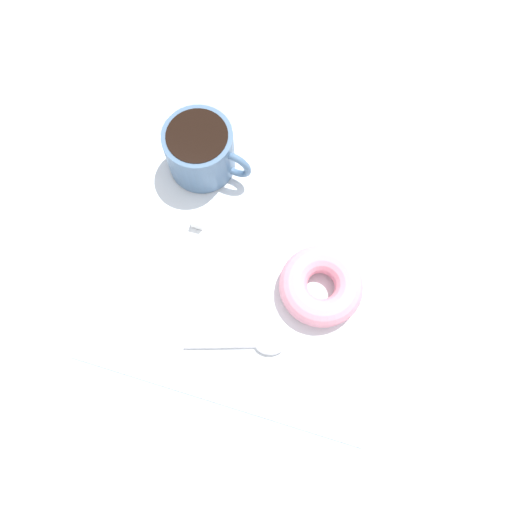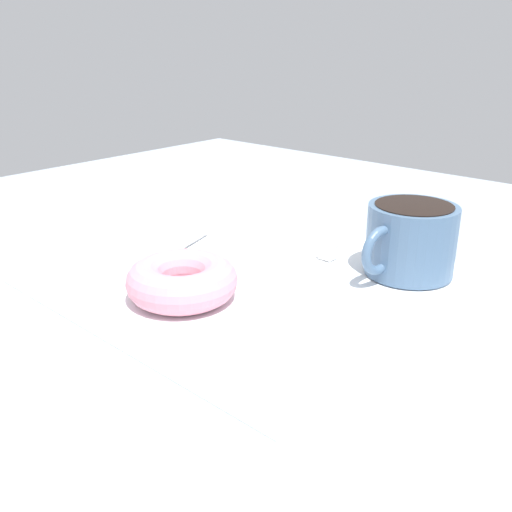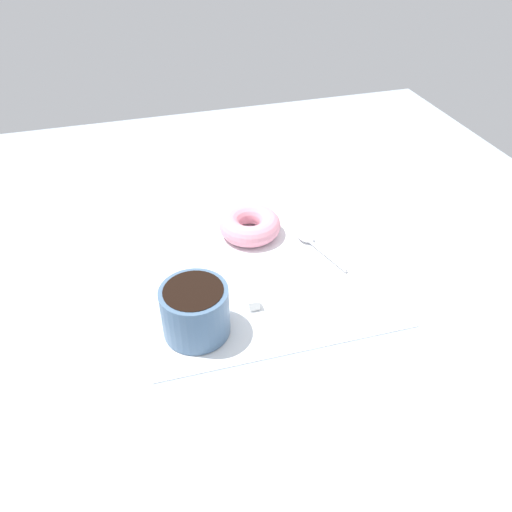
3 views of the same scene
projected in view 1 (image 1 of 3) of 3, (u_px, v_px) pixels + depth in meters
ground_plane at (273, 286)px, 63.57cm from camera, size 120.00×120.00×2.00cm
napkin at (256, 261)px, 63.39cm from camera, size 36.32×36.32×0.30cm
coffee_cup at (201, 150)px, 63.87cm from camera, size 8.88×11.70×7.19cm
donut at (321, 286)px, 60.46cm from camera, size 10.26×10.26×3.47cm
spoon at (257, 345)px, 59.60cm from camera, size 4.90×12.01×0.90cm
sugar_cube at (198, 221)px, 64.07cm from camera, size 1.55×1.55×1.55cm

